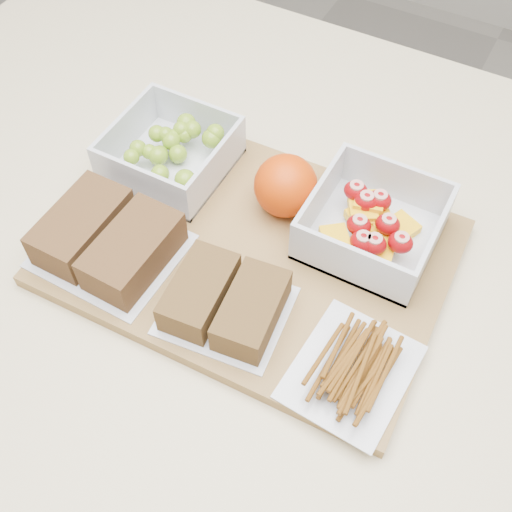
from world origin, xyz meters
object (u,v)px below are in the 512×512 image
(cutting_board, at_px, (252,252))
(fruit_container, at_px, (372,225))
(grape_container, at_px, (174,153))
(sandwich_bag_left, at_px, (108,239))
(orange, at_px, (286,186))
(pretzel_bag, at_px, (353,366))
(sandwich_bag_center, at_px, (225,302))

(cutting_board, bearing_deg, fruit_container, 33.06)
(grape_container, relative_size, sandwich_bag_left, 0.88)
(orange, bearing_deg, cutting_board, -93.88)
(grape_container, xyz_separation_m, pretzel_bag, (0.30, -0.15, -0.01))
(cutting_board, relative_size, grape_container, 3.19)
(cutting_board, height_order, sandwich_bag_center, sandwich_bag_center)
(grape_container, bearing_deg, cutting_board, -24.80)
(fruit_container, relative_size, sandwich_bag_center, 1.01)
(orange, xyz_separation_m, pretzel_bag, (0.15, -0.16, -0.02))
(cutting_board, relative_size, fruit_container, 3.08)
(orange, bearing_deg, sandwich_bag_center, -86.04)
(fruit_container, distance_m, orange, 0.10)
(cutting_board, bearing_deg, pretzel_bag, -30.24)
(pretzel_bag, bearing_deg, fruit_container, 106.37)
(grape_container, xyz_separation_m, orange, (0.15, 0.01, 0.01))
(fruit_container, relative_size, sandwich_bag_left, 0.91)
(sandwich_bag_left, distance_m, pretzel_bag, 0.29)
(sandwich_bag_left, height_order, pretzel_bag, sandwich_bag_left)
(cutting_board, xyz_separation_m, sandwich_bag_center, (0.02, -0.08, 0.03))
(sandwich_bag_center, bearing_deg, orange, 93.96)
(grape_container, distance_m, sandwich_bag_left, 0.14)
(pretzel_bag, bearing_deg, sandwich_bag_left, 178.31)
(cutting_board, height_order, fruit_container, fruit_container)
(grape_container, bearing_deg, pretzel_bag, -26.94)
(cutting_board, height_order, pretzel_bag, pretzel_bag)
(sandwich_bag_left, bearing_deg, sandwich_bag_center, -2.45)
(sandwich_bag_left, bearing_deg, fruit_container, 32.08)
(orange, bearing_deg, grape_container, -177.74)
(fruit_container, relative_size, orange, 1.90)
(sandwich_bag_left, xyz_separation_m, sandwich_bag_center, (0.15, -0.01, -0.00))
(fruit_container, bearing_deg, cutting_board, -145.51)
(cutting_board, xyz_separation_m, sandwich_bag_left, (-0.13, -0.08, 0.03))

